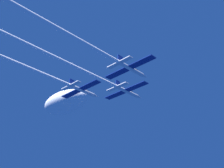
# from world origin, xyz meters

# --- Properties ---
(jet_lead) EXTENTS (14.82, 49.68, 2.45)m
(jet_lead) POSITION_xyz_m (0.28, -14.37, -0.37)
(jet_lead) COLOR silver
(jet_left_wing) EXTENTS (14.82, 45.51, 2.45)m
(jet_left_wing) POSITION_xyz_m (-8.77, -21.40, -0.01)
(jet_left_wing) COLOR silver
(jet_right_wing) EXTENTS (14.82, 52.42, 2.45)m
(jet_right_wing) POSITION_xyz_m (9.63, -24.72, -0.61)
(jet_right_wing) COLOR silver
(cloud_wispy) EXTENTS (22.87, 12.58, 8.00)m
(cloud_wispy) POSITION_xyz_m (-40.89, 9.58, 11.94)
(cloud_wispy) COLOR white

